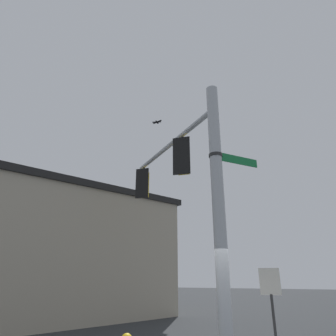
{
  "coord_description": "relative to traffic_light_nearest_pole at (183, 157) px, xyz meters",
  "views": [
    {
      "loc": [
        0.89,
        -7.04,
        1.96
      ],
      "look_at": [
        -1.89,
        1.98,
        5.36
      ],
      "focal_mm": 31.48,
      "sensor_mm": 36.0,
      "label": 1
    }
  ],
  "objects": [
    {
      "name": "signal_pole",
      "position": [
        1.18,
        -1.26,
        -1.97
      ],
      "size": [
        0.31,
        0.31,
        6.84
      ],
      "primitive_type": "cylinder",
      "color": "#ADB2B7",
      "rests_on": "ground"
    },
    {
      "name": "mast_arm",
      "position": [
        -0.63,
        0.64,
        0.78
      ],
      "size": [
        3.73,
        3.9,
        0.15
      ],
      "primitive_type": "cylinder",
      "rotation": [
        0.0,
        1.57,
        2.33
      ],
      "color": "#ADB2B7"
    },
    {
      "name": "traffic_light_nearest_pole",
      "position": [
        0.0,
        0.0,
        0.0
      ],
      "size": [
        0.54,
        0.49,
        1.31
      ],
      "color": "black"
    },
    {
      "name": "traffic_light_mid_inner",
      "position": [
        -2.24,
        2.35,
        0.0
      ],
      "size": [
        0.54,
        0.49,
        1.31
      ],
      "color": "black"
    },
    {
      "name": "street_name_sign",
      "position": [
        1.43,
        -1.01,
        -0.57
      ],
      "size": [
        1.17,
        1.13,
        0.22
      ],
      "color": "#147238"
    },
    {
      "name": "bird_flying",
      "position": [
        -1.82,
        2.67,
        2.94
      ],
      "size": [
        0.44,
        0.28,
        0.1
      ],
      "color": "black"
    },
    {
      "name": "storefront_building",
      "position": [
        -7.42,
        3.91,
        -2.45
      ],
      "size": [
        11.09,
        12.77,
        5.85
      ],
      "color": "#A89E89",
      "rests_on": "ground"
    },
    {
      "name": "historical_marker",
      "position": [
        2.2,
        1.63,
        -3.98
      ],
      "size": [
        0.6,
        0.08,
        2.13
      ],
      "color": "#333333",
      "rests_on": "ground"
    }
  ]
}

